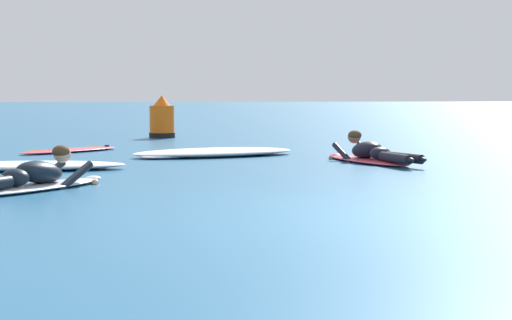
# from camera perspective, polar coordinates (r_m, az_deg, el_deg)

# --- Properties ---
(ground_plane) EXTENTS (120.00, 120.00, 0.00)m
(ground_plane) POSITION_cam_1_polar(r_m,az_deg,el_deg) (18.27, 0.76, 0.83)
(ground_plane) COLOR #235B84
(surfer_near) EXTENTS (1.73, 2.31, 0.55)m
(surfer_near) POSITION_cam_1_polar(r_m,az_deg,el_deg) (10.78, -13.79, -1.12)
(surfer_near) COLOR silver
(surfer_near) RESTS_ON ground
(surfer_far) EXTENTS (1.24, 2.52, 0.54)m
(surfer_far) POSITION_cam_1_polar(r_m,az_deg,el_deg) (14.40, 7.18, 0.35)
(surfer_far) COLOR #E54C66
(surfer_far) RESTS_ON ground
(drifting_surfboard) EXTENTS (1.91, 2.00, 0.16)m
(drifting_surfboard) POSITION_cam_1_polar(r_m,az_deg,el_deg) (17.11, -11.48, 0.60)
(drifting_surfboard) COLOR #E54C66
(drifting_surfboard) RESTS_ON ground
(whitewater_front) EXTENTS (3.08, 1.96, 0.14)m
(whitewater_front) POSITION_cam_1_polar(r_m,az_deg,el_deg) (15.74, -2.63, 0.47)
(whitewater_front) COLOR white
(whitewater_front) RESTS_ON ground
(whitewater_mid_right) EXTENTS (3.01, 1.14, 0.13)m
(whitewater_mid_right) POSITION_cam_1_polar(r_m,az_deg,el_deg) (13.45, -14.38, -0.37)
(whitewater_mid_right) COLOR white
(whitewater_mid_right) RESTS_ON ground
(channel_marker_buoy) EXTENTS (0.61, 0.61, 1.00)m
(channel_marker_buoy) POSITION_cam_1_polar(r_m,az_deg,el_deg) (21.68, -5.86, 2.43)
(channel_marker_buoy) COLOR #EA5B0F
(channel_marker_buoy) RESTS_ON ground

